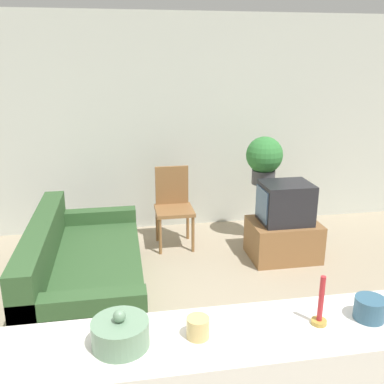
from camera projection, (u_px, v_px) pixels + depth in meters
wall_back at (144, 126)px, 5.37m from camera, size 9.00×0.06×2.70m
couch at (83, 273)px, 3.94m from camera, size 0.96×1.95×0.78m
tv_stand at (283, 239)px, 4.80m from camera, size 0.75×0.56×0.43m
television at (285, 203)px, 4.67m from camera, size 0.55×0.44×0.45m
wooden_chair at (173, 203)px, 5.07m from camera, size 0.44×0.44×0.94m
plant_stand at (261, 212)px, 5.23m from camera, size 0.14×0.14×0.72m
potted_plant at (264, 158)px, 5.03m from camera, size 0.43×0.43×0.57m
decorative_bowl at (120, 333)px, 1.78m from camera, size 0.24×0.24×0.17m
candle_jar at (198, 328)px, 1.83m from camera, size 0.10×0.10×0.09m
candlestick at (320, 309)px, 1.92m from camera, size 0.07×0.07×0.24m
coffee_tin at (370, 309)px, 1.96m from camera, size 0.14×0.14×0.10m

